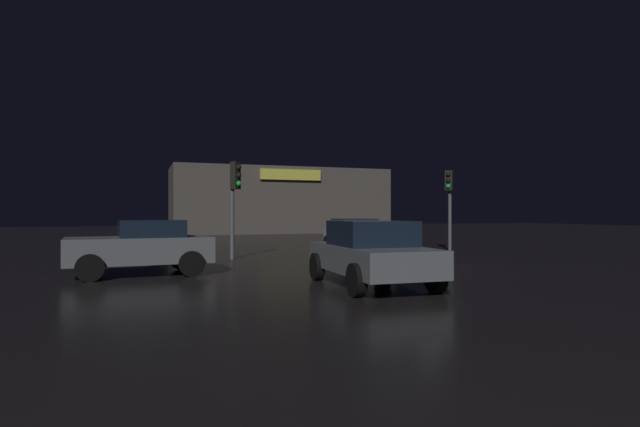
% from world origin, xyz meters
% --- Properties ---
extents(ground_plane, '(120.00, 120.00, 0.00)m').
position_xyz_m(ground_plane, '(0.00, 0.00, 0.00)').
color(ground_plane, black).
extents(store_building, '(19.05, 7.62, 5.76)m').
position_xyz_m(store_building, '(4.48, 30.49, 2.88)').
color(store_building, '#4C4742').
rests_on(store_building, ground).
extents(traffic_signal_main, '(0.42, 0.42, 3.65)m').
position_xyz_m(traffic_signal_main, '(5.49, 5.11, 2.59)').
color(traffic_signal_main, '#595B60').
rests_on(traffic_signal_main, ground).
extents(traffic_signal_opposite, '(0.41, 0.43, 3.67)m').
position_xyz_m(traffic_signal_opposite, '(-4.18, 4.84, 2.58)').
color(traffic_signal_opposite, '#595B60').
rests_on(traffic_signal_opposite, ground).
extents(car_near, '(3.97, 2.31, 1.54)m').
position_xyz_m(car_near, '(-7.47, 0.90, 0.80)').
color(car_near, slate).
rests_on(car_near, ground).
extents(car_far, '(2.21, 4.25, 1.55)m').
position_xyz_m(car_far, '(-2.35, -3.22, 0.79)').
color(car_far, slate).
rests_on(car_far, ground).
extents(car_crossing, '(2.27, 4.24, 1.50)m').
position_xyz_m(car_crossing, '(1.59, 6.68, 0.78)').
color(car_crossing, '#B7B7BF').
rests_on(car_crossing, ground).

